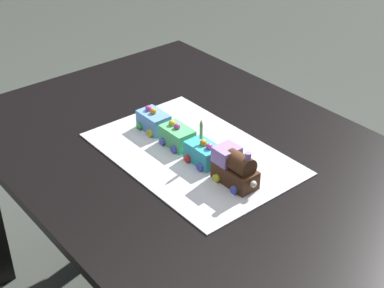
{
  "coord_description": "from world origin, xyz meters",
  "views": [
    {
      "loc": [
        -1.09,
        0.9,
        1.63
      ],
      "look_at": [
        -0.02,
        0.02,
        0.77
      ],
      "focal_mm": 53.17,
      "sensor_mm": 36.0,
      "label": 1
    }
  ],
  "objects_px": {
    "cake_locomotive": "(235,168)",
    "birthday_candle": "(201,129)",
    "cake_car_flatbed_turquoise": "(203,153)",
    "cake_car_tanker_mint_green": "(177,136)",
    "dining_table": "(193,179)",
    "cake_car_caboose_sky_blue": "(154,121)"
  },
  "relations": [
    {
      "from": "cake_car_tanker_mint_green",
      "to": "birthday_candle",
      "type": "height_order",
      "value": "birthday_candle"
    },
    {
      "from": "dining_table",
      "to": "birthday_candle",
      "type": "xyz_separation_m",
      "value": [
        -0.07,
        0.02,
        0.21
      ]
    },
    {
      "from": "birthday_candle",
      "to": "cake_car_tanker_mint_green",
      "type": "bearing_deg",
      "value": 0.0
    },
    {
      "from": "cake_locomotive",
      "to": "birthday_candle",
      "type": "height_order",
      "value": "birthday_candle"
    },
    {
      "from": "cake_locomotive",
      "to": "birthday_candle",
      "type": "bearing_deg",
      "value": -0.0
    },
    {
      "from": "cake_car_tanker_mint_green",
      "to": "dining_table",
      "type": "bearing_deg",
      "value": -151.05
    },
    {
      "from": "cake_car_flatbed_turquoise",
      "to": "cake_car_tanker_mint_green",
      "type": "bearing_deg",
      "value": 0.0
    },
    {
      "from": "cake_car_flatbed_turquoise",
      "to": "cake_car_tanker_mint_green",
      "type": "relative_size",
      "value": 1.0
    },
    {
      "from": "dining_table",
      "to": "cake_locomotive",
      "type": "bearing_deg",
      "value": 173.42
    },
    {
      "from": "cake_car_flatbed_turquoise",
      "to": "cake_car_tanker_mint_green",
      "type": "height_order",
      "value": "same"
    },
    {
      "from": "cake_car_caboose_sky_blue",
      "to": "cake_locomotive",
      "type": "bearing_deg",
      "value": 180.0
    },
    {
      "from": "cake_car_caboose_sky_blue",
      "to": "birthday_candle",
      "type": "xyz_separation_m",
      "value": [
        -0.23,
        -0.0,
        0.07
      ]
    },
    {
      "from": "cake_car_caboose_sky_blue",
      "to": "birthday_candle",
      "type": "distance_m",
      "value": 0.24
    },
    {
      "from": "cake_car_caboose_sky_blue",
      "to": "birthday_candle",
      "type": "bearing_deg",
      "value": -180.0
    },
    {
      "from": "cake_car_tanker_mint_green",
      "to": "cake_car_caboose_sky_blue",
      "type": "height_order",
      "value": "same"
    },
    {
      "from": "dining_table",
      "to": "cake_car_flatbed_turquoise",
      "type": "bearing_deg",
      "value": 162.79
    },
    {
      "from": "cake_locomotive",
      "to": "cake_car_flatbed_turquoise",
      "type": "bearing_deg",
      "value": 0.0
    },
    {
      "from": "cake_car_tanker_mint_green",
      "to": "birthday_candle",
      "type": "bearing_deg",
      "value": -180.0
    },
    {
      "from": "cake_car_tanker_mint_green",
      "to": "cake_car_caboose_sky_blue",
      "type": "xyz_separation_m",
      "value": [
        0.12,
        0.0,
        0.0
      ]
    },
    {
      "from": "cake_locomotive",
      "to": "cake_car_flatbed_turquoise",
      "type": "relative_size",
      "value": 1.4
    },
    {
      "from": "cake_car_flatbed_turquoise",
      "to": "cake_locomotive",
      "type": "bearing_deg",
      "value": 180.0
    },
    {
      "from": "dining_table",
      "to": "cake_car_flatbed_turquoise",
      "type": "distance_m",
      "value": 0.16
    }
  ]
}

